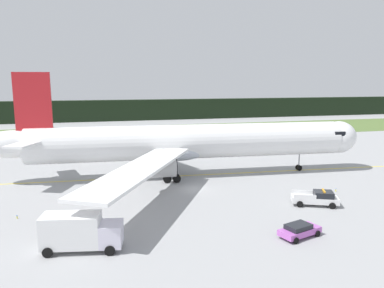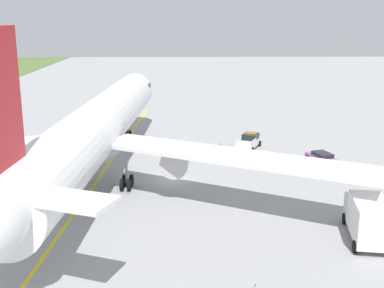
{
  "view_description": "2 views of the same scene",
  "coord_description": "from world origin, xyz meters",
  "views": [
    {
      "loc": [
        -12.33,
        -46.59,
        14.78
      ],
      "look_at": [
        1.78,
        9.01,
        4.77
      ],
      "focal_mm": 33.94,
      "sensor_mm": 36.0,
      "label": 1
    },
    {
      "loc": [
        -49.23,
        -0.94,
        16.52
      ],
      "look_at": [
        6.13,
        -2.36,
        2.27
      ],
      "focal_mm": 46.66,
      "sensor_mm": 36.0,
      "label": 2
    }
  ],
  "objects": [
    {
      "name": "ground",
      "position": [
        0.0,
        0.0,
        0.0
      ],
      "size": [
        320.0,
        320.0,
        0.0
      ],
      "primitive_type": "plane",
      "color": "#969799"
    },
    {
      "name": "taxiway_centerline_main",
      "position": [
        1.16,
        7.52,
        0.0
      ],
      "size": [
        77.44,
        5.49,
        0.01
      ],
      "primitive_type": "cube",
      "rotation": [
        0.0,
        0.0,
        -0.07
      ],
      "color": "yellow",
      "rests_on": "ground"
    },
    {
      "name": "airliner",
      "position": [
        0.56,
        7.56,
        5.33
      ],
      "size": [
        58.53,
        51.94,
        16.01
      ],
      "color": "white",
      "rests_on": "ground"
    },
    {
      "name": "ops_pickup_truck",
      "position": [
        12.45,
        -9.83,
        0.9
      ],
      "size": [
        5.76,
        3.97,
        1.94
      ],
      "color": "silver",
      "rests_on": "ground"
    },
    {
      "name": "catering_truck",
      "position": [
        -14.5,
        -15.1,
        1.77
      ],
      "size": [
        7.21,
        3.68,
        3.48
      ],
      "color": "silver",
      "rests_on": "ground"
    },
    {
      "name": "staff_car",
      "position": [
        5.72,
        -17.34,
        0.7
      ],
      "size": [
        4.58,
        2.99,
        1.3
      ],
      "color": "#AE58B7",
      "rests_on": "ground"
    },
    {
      "name": "apron_cone",
      "position": [
        13.75,
        -6.31,
        0.29
      ],
      "size": [
        0.48,
        0.48,
        0.61
      ],
      "color": "black",
      "rests_on": "ground"
    },
    {
      "name": "taxiway_edge_light_east",
      "position": [
        18.18,
        -5.58,
        0.23
      ],
      "size": [
        0.12,
        0.12,
        0.43
      ],
      "color": "yellow",
      "rests_on": "ground"
    },
    {
      "name": "taxiway_edge_light_west",
      "position": [
        -21.58,
        -5.58,
        0.21
      ],
      "size": [
        0.12,
        0.12,
        0.39
      ],
      "color": "yellow",
      "rests_on": "ground"
    }
  ]
}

